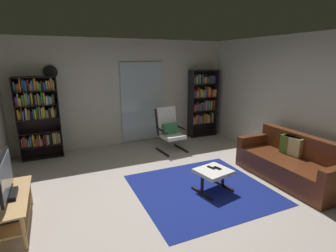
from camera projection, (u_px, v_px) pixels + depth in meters
ground_plane at (176, 192)px, 4.25m from camera, size 7.02×7.02×0.00m
wall_back at (126, 93)px, 6.48m from camera, size 5.60×0.06×2.60m
wall_right at (302, 103)px, 5.00m from camera, size 0.06×6.00×2.60m
glass_door_panel at (142, 102)px, 6.65m from camera, size 1.10×0.01×2.00m
area_rug at (202, 189)px, 4.36m from camera, size 2.14×2.06×0.01m
tv_stand at (10, 208)px, 3.29m from camera, size 0.46×1.15×0.44m
television at (5, 178)px, 3.21m from camera, size 0.20×0.84×0.53m
bookshelf_near_tv at (38, 114)px, 5.53m from camera, size 0.84×0.30×1.78m
bookshelf_near_sofa at (202, 102)px, 7.20m from camera, size 0.79×0.30×1.84m
leather_sofa at (291, 163)px, 4.67m from camera, size 0.84×1.91×0.80m
lounge_armchair at (170, 128)px, 6.12m from camera, size 0.61×0.69×1.02m
ottoman at (213, 174)px, 4.25m from camera, size 0.60×0.57×0.37m
tv_remote at (211, 168)px, 4.30m from camera, size 0.08×0.15×0.02m
cell_phone at (217, 168)px, 4.29m from camera, size 0.10×0.15×0.01m
wall_clock at (51, 72)px, 5.61m from camera, size 0.29×0.03×0.29m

